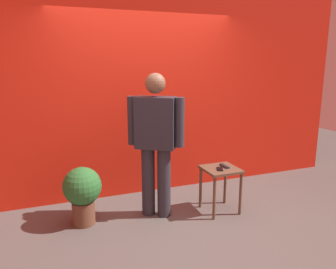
% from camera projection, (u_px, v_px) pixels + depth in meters
% --- Properties ---
extents(ground_plane, '(12.00, 12.00, 0.00)m').
position_uv_depth(ground_plane, '(180.00, 229.00, 3.73)').
color(ground_plane, '#59544F').
extents(back_wall_red, '(6.32, 0.12, 3.16)m').
position_uv_depth(back_wall_red, '(145.00, 82.00, 4.54)').
color(back_wall_red, red).
rests_on(back_wall_red, ground_plane).
extents(standing_person, '(0.63, 0.47, 1.73)m').
position_uv_depth(standing_person, '(156.00, 138.00, 3.88)').
color(standing_person, '#2D2D38').
rests_on(standing_person, ground_plane).
extents(side_table, '(0.42, 0.42, 0.57)m').
position_uv_depth(side_table, '(221.00, 177.00, 4.10)').
color(side_table, brown).
rests_on(side_table, ground_plane).
extents(cell_phone, '(0.12, 0.16, 0.01)m').
position_uv_depth(cell_phone, '(220.00, 169.00, 4.02)').
color(cell_phone, black).
rests_on(cell_phone, side_table).
extents(tv_remote, '(0.05, 0.17, 0.02)m').
position_uv_depth(tv_remote, '(224.00, 166.00, 4.12)').
color(tv_remote, black).
rests_on(tv_remote, side_table).
extents(potted_plant, '(0.44, 0.44, 0.69)m').
position_uv_depth(potted_plant, '(82.00, 191.00, 3.77)').
color(potted_plant, brown).
rests_on(potted_plant, ground_plane).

